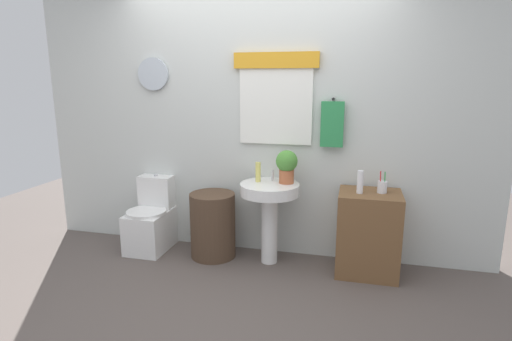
# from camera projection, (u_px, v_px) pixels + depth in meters

# --- Properties ---
(ground_plane) EXTENTS (8.00, 8.00, 0.00)m
(ground_plane) POSITION_uv_depth(u_px,v_px,m) (220.00, 307.00, 3.02)
(ground_plane) COLOR #564C47
(back_wall) EXTENTS (4.40, 0.18, 2.60)m
(back_wall) POSITION_uv_depth(u_px,v_px,m) (257.00, 118.00, 3.82)
(back_wall) COLOR silver
(back_wall) RESTS_ON ground_plane
(toilet) EXTENTS (0.38, 0.51, 0.73)m
(toilet) POSITION_uv_depth(u_px,v_px,m) (152.00, 221.00, 4.04)
(toilet) COLOR white
(toilet) RESTS_ON ground_plane
(laundry_hamper) EXTENTS (0.43, 0.43, 0.62)m
(laundry_hamper) POSITION_uv_depth(u_px,v_px,m) (213.00, 225.00, 3.84)
(laundry_hamper) COLOR #4C3828
(laundry_hamper) RESTS_ON ground_plane
(pedestal_sink) EXTENTS (0.54, 0.54, 0.75)m
(pedestal_sink) POSITION_uv_depth(u_px,v_px,m) (270.00, 203.00, 3.66)
(pedestal_sink) COLOR white
(pedestal_sink) RESTS_ON ground_plane
(faucet) EXTENTS (0.03, 0.03, 0.10)m
(faucet) POSITION_uv_depth(u_px,v_px,m) (273.00, 175.00, 3.72)
(faucet) COLOR silver
(faucet) RESTS_ON pedestal_sink
(wooden_cabinet) EXTENTS (0.52, 0.44, 0.73)m
(wooden_cabinet) POSITION_uv_depth(u_px,v_px,m) (368.00, 233.00, 3.49)
(wooden_cabinet) COLOR brown
(wooden_cabinet) RESTS_ON ground_plane
(soap_bottle) EXTENTS (0.05, 0.05, 0.18)m
(soap_bottle) POSITION_uv_depth(u_px,v_px,m) (258.00, 172.00, 3.67)
(soap_bottle) COLOR #DBD166
(soap_bottle) RESTS_ON pedestal_sink
(potted_plant) EXTENTS (0.20, 0.20, 0.30)m
(potted_plant) POSITION_uv_depth(u_px,v_px,m) (287.00, 165.00, 3.60)
(potted_plant) COLOR #AD5B38
(potted_plant) RESTS_ON pedestal_sink
(lotion_bottle) EXTENTS (0.05, 0.05, 0.19)m
(lotion_bottle) POSITION_uv_depth(u_px,v_px,m) (360.00, 182.00, 3.38)
(lotion_bottle) COLOR white
(lotion_bottle) RESTS_ON wooden_cabinet
(toothbrush_cup) EXTENTS (0.08, 0.08, 0.19)m
(toothbrush_cup) POSITION_uv_depth(u_px,v_px,m) (382.00, 187.00, 3.40)
(toothbrush_cup) COLOR silver
(toothbrush_cup) RESTS_ON wooden_cabinet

